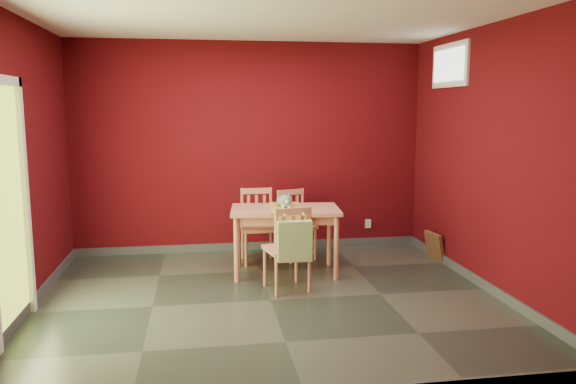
{
  "coord_description": "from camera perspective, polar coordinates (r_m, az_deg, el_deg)",
  "views": [
    {
      "loc": [
        -0.65,
        -5.23,
        1.88
      ],
      "look_at": [
        0.25,
        0.45,
        1.0
      ],
      "focal_mm": 35.0,
      "sensor_mm": 36.0,
      "label": 1
    }
  ],
  "objects": [
    {
      "name": "ground",
      "position": [
        5.6,
        -1.84,
        -10.93
      ],
      "size": [
        4.5,
        4.5,
        0.0
      ],
      "primitive_type": "plane",
      "color": "#2D342D",
      "rests_on": "ground"
    },
    {
      "name": "room_shell",
      "position": [
        5.58,
        -1.84,
        -10.45
      ],
      "size": [
        4.5,
        4.5,
        4.5
      ],
      "color": "#4B070D",
      "rests_on": "ground"
    },
    {
      "name": "doorway",
      "position": [
        5.14,
        -26.76,
        -0.69
      ],
      "size": [
        0.06,
        1.01,
        2.13
      ],
      "color": "#B7D838",
      "rests_on": "ground"
    },
    {
      "name": "window",
      "position": [
        6.88,
        16.1,
        12.27
      ],
      "size": [
        0.05,
        0.9,
        0.5
      ],
      "color": "white",
      "rests_on": "room_shell"
    },
    {
      "name": "outlet_plate",
      "position": [
        7.73,
        8.14,
        -3.2
      ],
      "size": [
        0.08,
        0.02,
        0.12
      ],
      "primitive_type": "cube",
      "color": "silver",
      "rests_on": "room_shell"
    },
    {
      "name": "dining_table",
      "position": [
        6.31,
        -0.29,
        -2.48
      ],
      "size": [
        1.27,
        0.82,
        0.75
      ],
      "color": "tan",
      "rests_on": "ground"
    },
    {
      "name": "table_runner",
      "position": [
        6.18,
        -0.12,
        -2.36
      ],
      "size": [
        0.42,
        0.76,
        0.37
      ],
      "color": "#BF8C31",
      "rests_on": "dining_table"
    },
    {
      "name": "chair_far_left",
      "position": [
        6.84,
        -3.05,
        -3.34
      ],
      "size": [
        0.43,
        0.43,
        0.89
      ],
      "color": "tan",
      "rests_on": "ground"
    },
    {
      "name": "chair_far_right",
      "position": [
        7.0,
        0.73,
        -3.23
      ],
      "size": [
        0.5,
        0.5,
        0.85
      ],
      "color": "tan",
      "rests_on": "ground"
    },
    {
      "name": "chair_near",
      "position": [
        5.75,
        0.03,
        -5.64
      ],
      "size": [
        0.5,
        0.5,
        0.89
      ],
      "color": "tan",
      "rests_on": "ground"
    },
    {
      "name": "tote_bag",
      "position": [
        5.53,
        0.67,
        -4.99
      ],
      "size": [
        0.34,
        0.2,
        0.47
      ],
      "color": "#95B272",
      "rests_on": "chair_near"
    },
    {
      "name": "cat",
      "position": [
        6.36,
        -0.37,
        -0.7
      ],
      "size": [
        0.2,
        0.37,
        0.18
      ],
      "primitive_type": null,
      "rotation": [
        0.0,
        0.0,
        0.04
      ],
      "color": "slate",
      "rests_on": "table_runner"
    },
    {
      "name": "picture_frame",
      "position": [
        7.18,
        14.66,
        -5.35
      ],
      "size": [
        0.16,
        0.36,
        0.35
      ],
      "color": "brown",
      "rests_on": "ground"
    }
  ]
}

